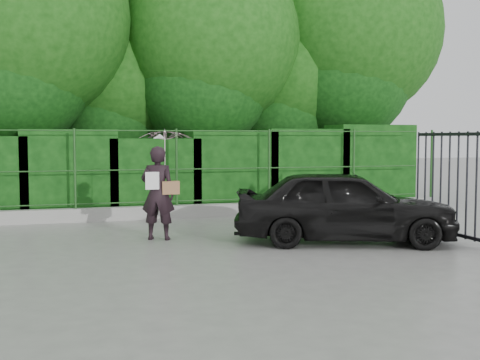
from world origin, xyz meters
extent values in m
plane|color=gray|center=(0.00, 0.00, 0.00)|extent=(80.00, 80.00, 0.00)
cube|color=#9E9E99|center=(0.00, 4.50, 0.15)|extent=(14.00, 0.25, 0.30)
cylinder|color=#1E481B|center=(-1.90, 4.50, 1.20)|extent=(0.06, 0.06, 1.80)
cylinder|color=#1E481B|center=(0.40, 4.50, 1.20)|extent=(0.06, 0.06, 1.80)
cylinder|color=#1E481B|center=(2.70, 4.50, 1.20)|extent=(0.06, 0.06, 1.80)
cylinder|color=#1E481B|center=(5.00, 4.50, 1.20)|extent=(0.06, 0.06, 1.80)
cylinder|color=#1E481B|center=(7.30, 4.50, 1.20)|extent=(0.06, 0.06, 1.80)
cylinder|color=#1E481B|center=(0.00, 4.50, 0.40)|extent=(13.60, 0.03, 0.03)
cylinder|color=#1E481B|center=(0.00, 4.50, 1.15)|extent=(13.60, 0.03, 0.03)
cylinder|color=#1E481B|center=(0.00, 4.50, 2.05)|extent=(13.60, 0.03, 0.03)
cube|color=black|center=(-2.00, 5.50, 1.04)|extent=(2.20, 1.20, 2.08)
cube|color=black|center=(0.00, 5.50, 0.93)|extent=(2.20, 1.20, 1.87)
cube|color=black|center=(2.00, 5.50, 1.04)|extent=(2.20, 1.20, 2.08)
cube|color=black|center=(4.00, 5.50, 1.06)|extent=(2.20, 1.20, 2.12)
cube|color=black|center=(6.00, 5.50, 1.12)|extent=(2.20, 1.20, 2.24)
cylinder|color=black|center=(-3.00, 7.20, 2.25)|extent=(0.36, 0.36, 4.50)
sphere|color=#14470F|center=(-3.00, 7.20, 4.95)|extent=(5.40, 5.40, 5.40)
cylinder|color=black|center=(-0.50, 8.50, 1.62)|extent=(0.36, 0.36, 3.25)
sphere|color=#14470F|center=(-0.50, 8.50, 3.58)|extent=(3.90, 3.90, 3.90)
cylinder|color=black|center=(2.00, 7.50, 2.12)|extent=(0.36, 0.36, 4.25)
sphere|color=#14470F|center=(2.00, 7.50, 4.68)|extent=(5.10, 5.10, 5.10)
cylinder|color=black|center=(4.50, 8.20, 1.75)|extent=(0.36, 0.36, 3.50)
sphere|color=#14470F|center=(4.50, 8.20, 3.85)|extent=(4.20, 4.20, 4.20)
cylinder|color=black|center=(6.50, 7.80, 2.38)|extent=(0.36, 0.36, 4.75)
sphere|color=#14470F|center=(6.50, 7.80, 5.23)|extent=(5.70, 5.70, 5.70)
cube|color=black|center=(4.60, -0.05, 0.15)|extent=(0.05, 2.00, 0.06)
cube|color=black|center=(4.60, -0.05, 1.95)|extent=(0.05, 2.00, 0.06)
cylinder|color=black|center=(4.60, -0.75, 1.05)|extent=(0.04, 0.04, 1.90)
cylinder|color=black|center=(4.60, -0.50, 1.05)|extent=(0.04, 0.04, 1.90)
cylinder|color=black|center=(4.60, -0.25, 1.05)|extent=(0.04, 0.04, 1.90)
cylinder|color=black|center=(4.60, 0.00, 1.05)|extent=(0.04, 0.04, 1.90)
cylinder|color=black|center=(4.60, 0.25, 1.05)|extent=(0.04, 0.04, 1.90)
cylinder|color=black|center=(4.60, 0.50, 1.05)|extent=(0.04, 0.04, 1.90)
cylinder|color=black|center=(4.60, 0.75, 1.05)|extent=(0.04, 0.04, 1.90)
cylinder|color=black|center=(4.60, 1.00, 1.05)|extent=(0.04, 0.04, 1.90)
imported|color=black|center=(-0.50, 1.62, 0.87)|extent=(0.75, 0.63, 1.74)
imported|color=beige|center=(-0.35, 1.67, 1.61)|extent=(0.97, 0.99, 0.89)
cube|color=brown|center=(-0.28, 1.54, 0.97)|extent=(0.32, 0.15, 0.24)
cube|color=white|center=(-0.62, 1.50, 1.11)|extent=(0.25, 0.02, 0.32)
imported|color=black|center=(2.67, 0.35, 0.67)|extent=(4.23, 2.82, 1.34)
camera|label=1|loc=(-2.22, -9.39, 1.88)|focal=45.00mm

